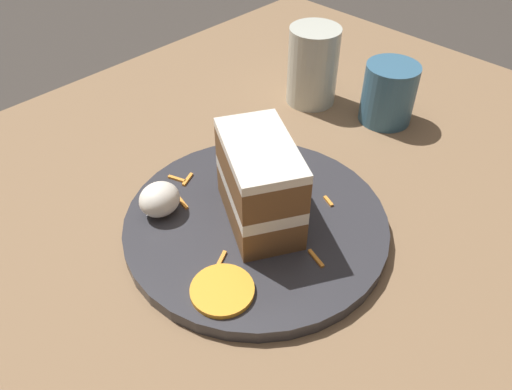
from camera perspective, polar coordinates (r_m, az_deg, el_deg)
The scene contains 9 objects.
ground_plane at distance 0.61m, azimuth -5.33°, elevation -5.78°, with size 6.00×6.00×0.00m, color #38332D.
dining_table at distance 0.60m, azimuth -5.40°, elevation -5.04°, with size 1.28×0.86×0.02m, color #846647.
plate at distance 0.59m, azimuth 0.00°, elevation -3.29°, with size 0.31×0.31×0.02m, color #333338.
cake_slice at distance 0.55m, azimuth 0.42°, elevation 1.33°, with size 0.12×0.14×0.10m.
cream_dollop at distance 0.59m, azimuth -10.96°, elevation -0.48°, with size 0.05×0.04×0.04m, color white.
orange_garnish at distance 0.51m, azimuth -3.88°, elevation -10.81°, with size 0.07×0.07×0.01m, color orange.
carrot_shreds_scatter at distance 0.60m, azimuth -2.35°, elevation -0.89°, with size 0.18×0.24×0.00m.
drinking_glass at distance 0.80m, azimuth 6.46°, elevation 13.93°, with size 0.08×0.08×0.12m.
coffee_mug at distance 0.78m, azimuth 14.97°, elevation 11.39°, with size 0.08×0.08×0.09m.
Camera 1 is at (0.25, 0.33, 0.45)m, focal length 35.00 mm.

